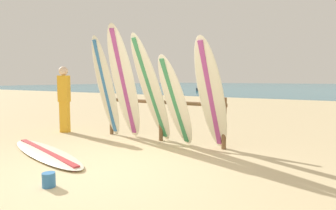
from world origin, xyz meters
name	(u,v)px	position (x,y,z in m)	size (l,w,h in m)	color
ground_plane	(101,173)	(0.00, 0.00, 0.00)	(120.00, 120.00, 0.00)	#D3BC8C
ocean_water	(329,87)	(0.00, 58.00, 0.00)	(120.00, 80.00, 0.01)	teal
surfboard_rack	(161,111)	(-0.49, 2.34, 0.67)	(3.06, 0.09, 1.02)	brown
surfboard_leaning_far_left	(106,87)	(-1.84, 2.04, 1.18)	(0.62, 0.76, 2.37)	silver
surfboard_leaning_left	(124,84)	(-1.21, 1.96, 1.27)	(0.70, 1.10, 2.53)	white
surfboard_leaning_center_left	(151,90)	(-0.50, 1.98, 1.15)	(0.72, 1.15, 2.29)	silver
surfboard_leaning_center	(176,102)	(0.14, 1.92, 0.92)	(0.67, 0.98, 1.85)	white
surfboard_leaning_center_right	(211,95)	(0.85, 2.01, 1.07)	(0.60, 0.99, 2.15)	silver
surfboard_lying_on_sand	(45,153)	(-1.64, 0.23, 0.04)	(2.89, 1.32, 0.08)	silver
beachgoer_standing	(64,96)	(-3.18, 1.90, 0.94)	(0.32, 0.26, 1.70)	gold
small_boat_offshore	(206,89)	(-11.12, 28.02, 0.26)	(2.36, 1.14, 0.71)	#333842
sand_bucket	(49,180)	(-0.18, -0.74, 0.09)	(0.17, 0.17, 0.18)	#3372B2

